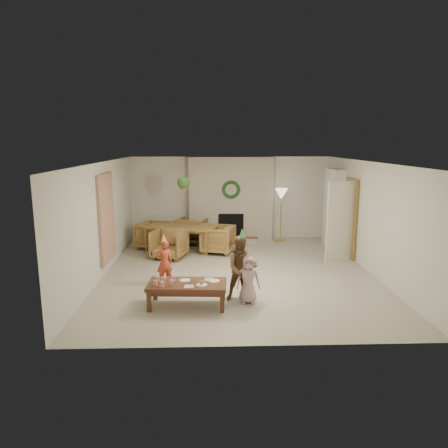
{
  "coord_description": "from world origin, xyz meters",
  "views": [
    {
      "loc": [
        -0.62,
        -9.08,
        2.93
      ],
      "look_at": [
        -0.3,
        0.4,
        1.05
      ],
      "focal_mm": 33.25,
      "sensor_mm": 36.0,
      "label": 1
    }
  ],
  "objects_px": {
    "dining_chair_left": "(153,235)",
    "child_red": "(164,263)",
    "dining_chair_near": "(169,244)",
    "coffee_table_top": "(187,285)",
    "dining_chair_right": "(218,239)",
    "child_pink": "(248,280)",
    "dining_table": "(181,238)",
    "child_plaid": "(242,268)",
    "dining_chair_far": "(192,231)"
  },
  "relations": [
    {
      "from": "dining_table",
      "to": "dining_chair_right",
      "type": "bearing_deg",
      "value": -0.0
    },
    {
      "from": "child_red",
      "to": "child_plaid",
      "type": "relative_size",
      "value": 0.78
    },
    {
      "from": "dining_chair_left",
      "to": "child_red",
      "type": "xyz_separation_m",
      "value": [
        0.65,
        -3.09,
        0.11
      ]
    },
    {
      "from": "coffee_table_top",
      "to": "child_plaid",
      "type": "relative_size",
      "value": 1.15
    },
    {
      "from": "child_pink",
      "to": "dining_chair_near",
      "type": "bearing_deg",
      "value": 118.59
    },
    {
      "from": "dining_chair_near",
      "to": "child_pink",
      "type": "xyz_separation_m",
      "value": [
        1.75,
        -3.06,
        0.07
      ]
    },
    {
      "from": "dining_chair_left",
      "to": "child_pink",
      "type": "relative_size",
      "value": 0.92
    },
    {
      "from": "dining_chair_right",
      "to": "child_pink",
      "type": "xyz_separation_m",
      "value": [
        0.49,
        -3.55,
        0.07
      ]
    },
    {
      "from": "dining_table",
      "to": "dining_chair_near",
      "type": "xyz_separation_m",
      "value": [
        -0.25,
        -0.8,
        0.04
      ]
    },
    {
      "from": "dining_table",
      "to": "coffee_table_top",
      "type": "bearing_deg",
      "value": -67.13
    },
    {
      "from": "dining_chair_far",
      "to": "coffee_table_top",
      "type": "relative_size",
      "value": 0.58
    },
    {
      "from": "dining_table",
      "to": "child_red",
      "type": "xyz_separation_m",
      "value": [
        -0.15,
        -2.83,
        0.14
      ]
    },
    {
      "from": "coffee_table_top",
      "to": "child_pink",
      "type": "xyz_separation_m",
      "value": [
        1.11,
        0.11,
        0.04
      ]
    },
    {
      "from": "dining_chair_right",
      "to": "child_pink",
      "type": "relative_size",
      "value": 0.92
    },
    {
      "from": "dining_chair_right",
      "to": "child_pink",
      "type": "height_order",
      "value": "child_pink"
    },
    {
      "from": "dining_chair_far",
      "to": "coffee_table_top",
      "type": "bearing_deg",
      "value": 108.96
    },
    {
      "from": "dining_chair_left",
      "to": "dining_chair_right",
      "type": "relative_size",
      "value": 1.0
    },
    {
      "from": "dining_table",
      "to": "dining_chair_near",
      "type": "relative_size",
      "value": 2.34
    },
    {
      "from": "dining_chair_far",
      "to": "dining_chair_right",
      "type": "height_order",
      "value": "same"
    },
    {
      "from": "dining_table",
      "to": "dining_chair_left",
      "type": "relative_size",
      "value": 2.34
    },
    {
      "from": "dining_chair_left",
      "to": "child_red",
      "type": "relative_size",
      "value": 0.86
    },
    {
      "from": "dining_table",
      "to": "dining_chair_right",
      "type": "distance_m",
      "value": 1.05
    },
    {
      "from": "dining_chair_left",
      "to": "child_plaid",
      "type": "xyz_separation_m",
      "value": [
        2.19,
        -3.95,
        0.24
      ]
    },
    {
      "from": "dining_table",
      "to": "child_plaid",
      "type": "bearing_deg",
      "value": -52.01
    },
    {
      "from": "child_red",
      "to": "coffee_table_top",
      "type": "bearing_deg",
      "value": 89.48
    },
    {
      "from": "dining_chair_left",
      "to": "dining_chair_right",
      "type": "distance_m",
      "value": 1.89
    },
    {
      "from": "dining_table",
      "to": "coffee_table_top",
      "type": "relative_size",
      "value": 1.35
    },
    {
      "from": "dining_chair_left",
      "to": "coffee_table_top",
      "type": "distance_m",
      "value": 4.39
    },
    {
      "from": "dining_table",
      "to": "child_pink",
      "type": "height_order",
      "value": "child_pink"
    },
    {
      "from": "child_pink",
      "to": "coffee_table_top",
      "type": "bearing_deg",
      "value": -175.24
    },
    {
      "from": "dining_chair_near",
      "to": "coffee_table_top",
      "type": "relative_size",
      "value": 0.58
    },
    {
      "from": "coffee_table_top",
      "to": "child_red",
      "type": "distance_m",
      "value": 1.27
    },
    {
      "from": "dining_chair_far",
      "to": "dining_chair_right",
      "type": "xyz_separation_m",
      "value": [
        0.75,
        -1.12,
        0.0
      ]
    },
    {
      "from": "dining_chair_near",
      "to": "coffee_table_top",
      "type": "height_order",
      "value": "dining_chair_near"
    },
    {
      "from": "dining_chair_near",
      "to": "coffee_table_top",
      "type": "xyz_separation_m",
      "value": [
        0.63,
        -3.18,
        0.03
      ]
    },
    {
      "from": "dining_table",
      "to": "dining_chair_near",
      "type": "distance_m",
      "value": 0.84
    },
    {
      "from": "child_red",
      "to": "child_plaid",
      "type": "distance_m",
      "value": 1.77
    },
    {
      "from": "dining_chair_far",
      "to": "dining_chair_left",
      "type": "distance_m",
      "value": 1.19
    },
    {
      "from": "dining_table",
      "to": "dining_chair_far",
      "type": "distance_m",
      "value": 0.84
    },
    {
      "from": "dining_chair_far",
      "to": "child_plaid",
      "type": "distance_m",
      "value": 4.65
    },
    {
      "from": "child_pink",
      "to": "dining_chair_far",
      "type": "bearing_deg",
      "value": 103.83
    },
    {
      "from": "dining_chair_right",
      "to": "coffee_table_top",
      "type": "bearing_deg",
      "value": 7.79
    },
    {
      "from": "child_plaid",
      "to": "child_red",
      "type": "bearing_deg",
      "value": 145.58
    },
    {
      "from": "child_pink",
      "to": "dining_table",
      "type": "bearing_deg",
      "value": 110.05
    },
    {
      "from": "dining_chair_far",
      "to": "child_plaid",
      "type": "xyz_separation_m",
      "value": [
        1.14,
        -4.5,
        0.24
      ]
    },
    {
      "from": "dining_chair_near",
      "to": "child_red",
      "type": "distance_m",
      "value": 2.04
    },
    {
      "from": "dining_chair_near",
      "to": "dining_chair_left",
      "type": "xyz_separation_m",
      "value": [
        -0.55,
        1.05,
        0.0
      ]
    },
    {
      "from": "coffee_table_top",
      "to": "child_red",
      "type": "height_order",
      "value": "child_red"
    },
    {
      "from": "dining_chair_left",
      "to": "child_red",
      "type": "height_order",
      "value": "child_red"
    },
    {
      "from": "dining_chair_right",
      "to": "child_plaid",
      "type": "distance_m",
      "value": 3.42
    }
  ]
}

